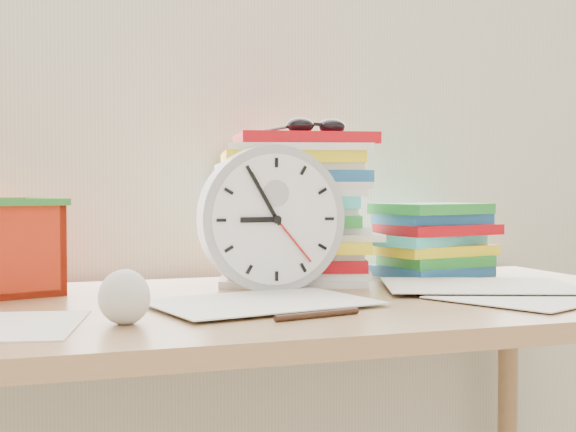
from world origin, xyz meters
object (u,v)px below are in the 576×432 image
object	(u,v)px
book_stack	(431,240)
clock	(271,219)
paper_stack	(294,208)
desk	(278,344)

from	to	relation	value
book_stack	clock	bearing A→B (deg)	-160.47
paper_stack	book_stack	distance (m)	0.31
paper_stack	clock	size ratio (longest dim) A/B	1.18
desk	book_stack	bearing A→B (deg)	29.16
desk	paper_stack	distance (m)	0.33
desk	book_stack	world-z (taller)	book_stack
clock	book_stack	bearing A→B (deg)	19.53
desk	paper_stack	world-z (taller)	paper_stack
desk	book_stack	size ratio (longest dim) A/B	5.45
desk	clock	xyz separation A→B (m)	(0.02, 0.09, 0.20)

